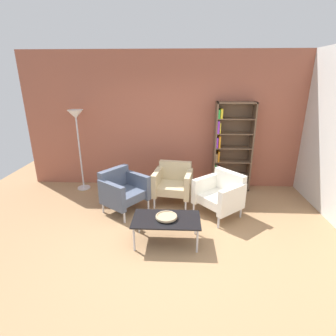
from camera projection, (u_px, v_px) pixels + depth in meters
name	position (u px, v px, depth m)	size (l,w,h in m)	color
ground_plane	(165.00, 248.00, 3.84)	(8.32, 8.32, 0.00)	#9E7751
brick_back_panel	(171.00, 122.00, 5.67)	(6.40, 0.12, 2.90)	#9E5642
bookshelf_tall	(230.00, 148.00, 5.59)	(0.80, 0.30, 1.90)	brown
coffee_table_low	(166.00, 221.00, 3.86)	(1.00, 0.56, 0.40)	black
decorative_bowl	(166.00, 217.00, 3.83)	(0.32, 0.32, 0.05)	tan
armchair_corner_red	(173.00, 182.00, 5.12)	(0.80, 0.75, 0.78)	#C6B289
armchair_near_window	(123.00, 190.00, 4.79)	(0.93, 0.95, 0.78)	#4C566B
armchair_by_bookshelf	(221.00, 194.00, 4.63)	(0.94, 0.95, 0.78)	white
floor_lamp_torchiere	(77.00, 124.00, 5.40)	(0.32, 0.32, 1.74)	silver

